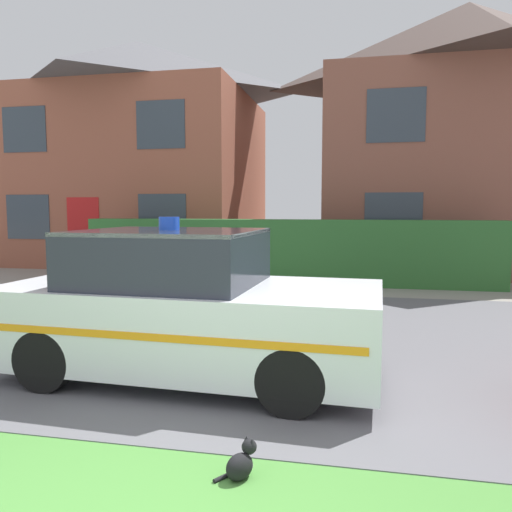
% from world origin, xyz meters
% --- Properties ---
extents(road_strip, '(28.00, 6.84, 0.01)m').
position_xyz_m(road_strip, '(0.00, 4.57, 0.01)').
color(road_strip, '#5B5B60').
rests_on(road_strip, ground).
extents(garden_hedge, '(9.86, 0.57, 1.53)m').
position_xyz_m(garden_hedge, '(-0.55, 9.50, 0.76)').
color(garden_hedge, '#2D662D').
rests_on(garden_hedge, ground).
extents(police_car, '(4.00, 1.93, 1.69)m').
position_xyz_m(police_car, '(-0.60, 2.76, 0.74)').
color(police_car, black).
rests_on(police_car, road_strip).
extents(cat, '(0.28, 0.25, 0.26)m').
position_xyz_m(cat, '(0.44, 0.88, 0.11)').
color(cat, black).
rests_on(cat, ground).
extents(house_left, '(8.00, 6.70, 7.39)m').
position_xyz_m(house_left, '(-6.26, 14.04, 3.76)').
color(house_left, '#93513D').
rests_on(house_left, ground).
extents(house_right, '(8.31, 6.51, 7.73)m').
position_xyz_m(house_right, '(4.19, 13.75, 3.94)').
color(house_right, brown).
rests_on(house_right, ground).
extents(wheelie_bin, '(0.68, 0.71, 1.09)m').
position_xyz_m(wheelie_bin, '(-3.59, 8.37, 0.55)').
color(wheelie_bin, black).
rests_on(wheelie_bin, ground).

